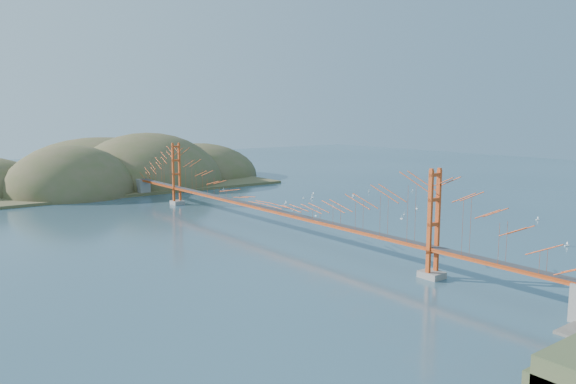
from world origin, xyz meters
TOP-DOWN VIEW (x-y plane):
  - ground at (0.00, 0.00)m, footprint 320.00×320.00m
  - bridge at (0.00, 0.18)m, footprint 2.20×94.40m
  - far_headlands at (2.21, 68.52)m, footprint 84.00×58.00m
  - sailboat_5 at (32.37, -0.94)m, footprint 0.55×0.58m
  - sailboat_0 at (13.20, 4.69)m, footprint 0.50×0.56m
  - sailboat_8 at (28.62, 23.93)m, footprint 0.60×0.50m
  - sailboat_10 at (10.94, -30.91)m, footprint 0.58×0.62m
  - sailboat_9 at (40.60, 19.30)m, footprint 0.71×0.71m
  - sailboat_1 at (27.23, -9.81)m, footprint 0.56×0.56m
  - sailboat_7 at (24.85, 19.82)m, footprint 0.53×0.43m
  - sailboat_17 at (32.99, 16.35)m, footprint 0.65×0.60m
  - sailboat_15 at (23.76, 21.22)m, footprint 0.48×0.50m
  - sailboat_6 at (25.57, -31.64)m, footprint 0.69×0.69m
  - sailboat_2 at (39.70, -19.82)m, footprint 0.61×0.61m
  - sailboat_4 at (25.83, -3.65)m, footprint 0.61×0.61m
  - sailboat_14 at (21.82, 10.01)m, footprint 0.67×0.67m
  - sailboat_11 at (49.18, 14.35)m, footprint 0.67×0.67m
  - sailboat_3 at (16.79, 17.95)m, footprint 0.62×0.58m
  - sailboat_16 at (13.37, 11.02)m, footprint 0.64×0.64m
  - sailboat_12 at (17.30, 42.00)m, footprint 0.55×0.47m
  - sailboat_extra_0 at (22.76, -5.80)m, footprint 0.46×0.55m

SIDE VIEW (x-z plane):
  - ground at x=0.00m, z-range 0.00..0.00m
  - far_headlands at x=2.21m, z-range -12.50..12.50m
  - sailboat_15 at x=23.76m, z-range -0.15..0.42m
  - sailboat_7 at x=24.85m, z-range -0.17..0.46m
  - sailboat_1 at x=27.23m, z-range -0.17..0.46m
  - sailboat_extra_0 at x=22.76m, z-range -0.17..0.46m
  - sailboat_4 at x=25.83m, z-range -0.17..0.46m
  - sailboat_12 at x=17.30m, z-range -0.17..0.46m
  - sailboat_0 at x=13.20m, z-range -0.17..0.46m
  - sailboat_5 at x=32.37m, z-range -0.18..0.47m
  - sailboat_2 at x=39.70m, z-range -0.18..0.48m
  - sailboat_3 at x=16.79m, z-range -0.20..0.50m
  - sailboat_11 at x=49.18m, z-range -0.20..0.50m
  - sailboat_10 at x=10.94m, z-range -0.20..0.50m
  - sailboat_16 at x=13.37m, z-range -0.20..0.50m
  - sailboat_8 at x=28.62m, z-range -0.20..0.51m
  - sailboat_14 at x=21.82m, z-range -0.21..0.53m
  - sailboat_17 at x=32.99m, z-range -0.21..0.53m
  - sailboat_6 at x=25.57m, z-range -0.21..0.53m
  - sailboat_9 at x=40.60m, z-range -0.21..0.53m
  - bridge at x=0.00m, z-range 1.01..13.01m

